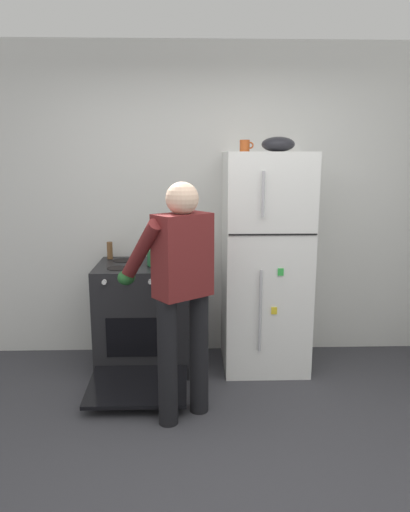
% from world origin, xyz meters
% --- Properties ---
extents(ground, '(8.00, 8.00, 0.00)m').
position_xyz_m(ground, '(0.00, 0.00, 0.00)').
color(ground, '#38383D').
extents(kitchen_wall_back, '(6.00, 0.10, 2.70)m').
position_xyz_m(kitchen_wall_back, '(0.00, 1.95, 1.35)').
color(kitchen_wall_back, silver).
rests_on(kitchen_wall_back, ground).
extents(refrigerator, '(0.68, 0.72, 1.79)m').
position_xyz_m(refrigerator, '(0.47, 1.57, 0.89)').
color(refrigerator, white).
rests_on(refrigerator, ground).
extents(stove_range, '(0.76, 1.20, 0.89)m').
position_xyz_m(stove_range, '(-0.54, 1.55, 0.43)').
color(stove_range, black).
rests_on(stove_range, ground).
extents(person_cook, '(0.67, 0.70, 1.60)m').
position_xyz_m(person_cook, '(-0.22, 0.74, 0.95)').
color(person_cook, black).
rests_on(person_cook, ground).
extents(red_pot, '(0.34, 0.24, 0.13)m').
position_xyz_m(red_pot, '(-0.38, 1.52, 0.95)').
color(red_pot, '#236638').
rests_on(red_pot, stove_range).
extents(coffee_mug, '(0.11, 0.08, 0.10)m').
position_xyz_m(coffee_mug, '(0.29, 1.62, 1.84)').
color(coffee_mug, '#B24C1E').
rests_on(coffee_mug, refrigerator).
extents(pepper_mill, '(0.05, 0.05, 0.15)m').
position_xyz_m(pepper_mill, '(-0.84, 1.77, 0.96)').
color(pepper_mill, brown).
rests_on(pepper_mill, stove_range).
extents(mixing_bowl, '(0.26, 0.26, 0.12)m').
position_xyz_m(mixing_bowl, '(0.55, 1.57, 1.85)').
color(mixing_bowl, black).
rests_on(mixing_bowl, refrigerator).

